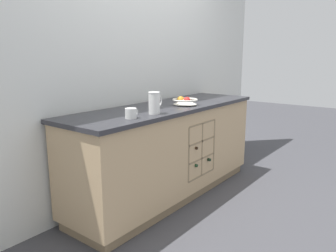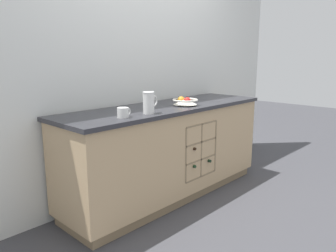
# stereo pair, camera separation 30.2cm
# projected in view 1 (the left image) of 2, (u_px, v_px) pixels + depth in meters

# --- Properties ---
(ground_plane) EXTENTS (14.00, 14.00, 0.00)m
(ground_plane) POSITION_uv_depth(u_px,v_px,m) (168.00, 195.00, 3.25)
(ground_plane) COLOR #424247
(back_wall) EXTENTS (4.58, 0.06, 2.55)m
(back_wall) POSITION_uv_depth(u_px,v_px,m) (138.00, 63.00, 3.20)
(back_wall) COLOR silver
(back_wall) RESTS_ON ground_plane
(kitchen_island) EXTENTS (2.22, 0.65, 0.89)m
(kitchen_island) POSITION_uv_depth(u_px,v_px,m) (168.00, 151.00, 3.15)
(kitchen_island) COLOR #8B7354
(kitchen_island) RESTS_ON ground_plane
(fruit_bowl) EXTENTS (0.24, 0.24, 0.08)m
(fruit_bowl) POSITION_uv_depth(u_px,v_px,m) (185.00, 101.00, 3.08)
(fruit_bowl) COLOR silver
(fruit_bowl) RESTS_ON kitchen_island
(white_pitcher) EXTENTS (0.15, 0.10, 0.18)m
(white_pitcher) POSITION_uv_depth(u_px,v_px,m) (154.00, 102.00, 2.59)
(white_pitcher) COLOR white
(white_pitcher) RESTS_ON kitchen_island
(ceramic_mug) EXTENTS (0.12, 0.09, 0.08)m
(ceramic_mug) POSITION_uv_depth(u_px,v_px,m) (131.00, 113.00, 2.42)
(ceramic_mug) COLOR white
(ceramic_mug) RESTS_ON kitchen_island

